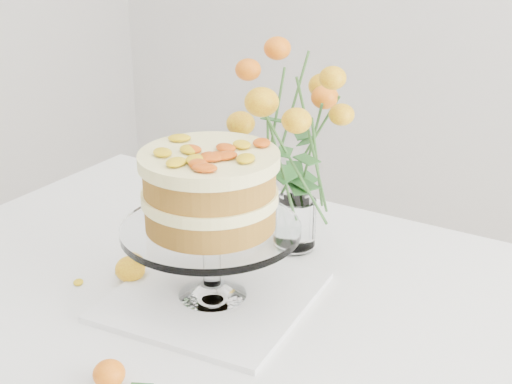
% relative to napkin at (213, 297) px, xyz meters
% --- Properties ---
extents(table, '(1.43, 0.93, 0.76)m').
position_rel_napkin_xyz_m(table, '(0.06, 0.04, -0.09)').
color(table, tan).
rests_on(table, ground).
extents(napkin, '(0.35, 0.35, 0.01)m').
position_rel_napkin_xyz_m(napkin, '(0.00, 0.00, 0.00)').
color(napkin, white).
rests_on(napkin, table).
extents(cake_stand, '(0.31, 0.31, 0.27)m').
position_rel_napkin_xyz_m(cake_stand, '(0.00, 0.00, 0.19)').
color(cake_stand, white).
rests_on(cake_stand, napkin).
extents(rose_vase, '(0.34, 0.34, 0.43)m').
position_rel_napkin_xyz_m(rose_vase, '(0.03, 0.25, 0.24)').
color(rose_vase, white).
rests_on(rose_vase, table).
extents(loose_rose_near, '(0.10, 0.06, 0.05)m').
position_rel_napkin_xyz_m(loose_rose_near, '(-0.17, -0.02, 0.02)').
color(loose_rose_near, yellow).
rests_on(loose_rose_near, table).
extents(loose_rose_far, '(0.08, 0.05, 0.04)m').
position_rel_napkin_xyz_m(loose_rose_far, '(0.01, -0.27, 0.01)').
color(loose_rose_far, '#DF580A').
rests_on(loose_rose_far, table).
extents(stray_petal_a, '(0.03, 0.02, 0.00)m').
position_rel_napkin_xyz_m(stray_petal_a, '(-0.06, -0.06, -0.00)').
color(stray_petal_a, gold).
rests_on(stray_petal_a, table).
extents(stray_petal_b, '(0.03, 0.02, 0.00)m').
position_rel_napkin_xyz_m(stray_petal_b, '(0.04, -0.10, -0.00)').
color(stray_petal_b, gold).
rests_on(stray_petal_b, table).
extents(stray_petal_c, '(0.03, 0.02, 0.00)m').
position_rel_napkin_xyz_m(stray_petal_c, '(0.08, -0.14, -0.00)').
color(stray_petal_c, gold).
rests_on(stray_petal_c, table).
extents(stray_petal_d, '(0.03, 0.02, 0.00)m').
position_rel_napkin_xyz_m(stray_petal_d, '(-0.20, -0.01, -0.00)').
color(stray_petal_d, gold).
rests_on(stray_petal_d, table).
extents(stray_petal_e, '(0.03, 0.02, 0.00)m').
position_rel_napkin_xyz_m(stray_petal_e, '(-0.24, -0.08, -0.00)').
color(stray_petal_e, gold).
rests_on(stray_petal_e, table).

